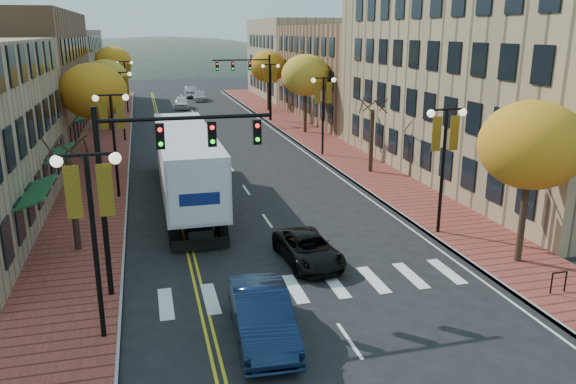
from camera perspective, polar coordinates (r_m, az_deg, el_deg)
ground at (r=20.06m, az=4.21°, el=-11.99°), size 200.00×200.00×0.00m
sidewalk_left at (r=50.20m, az=-17.95°, el=4.57°), size 4.00×85.00×0.15m
sidewalk_right at (r=52.25m, az=2.20°, el=5.76°), size 4.00×85.00×0.15m
building_left_mid at (r=54.04m, az=-26.88°, el=10.22°), size 12.00×24.00×11.00m
building_left_far at (r=78.66m, az=-23.15°, el=11.42°), size 12.00×26.00×9.50m
building_right_near at (r=40.82m, az=22.60°, el=12.19°), size 15.00×28.00×15.00m
building_right_mid at (r=63.71m, az=8.13°, el=11.95°), size 15.00×24.00×10.00m
building_right_far at (r=84.40m, az=2.30°, el=13.41°), size 15.00×20.00×11.00m
tree_left_a at (r=25.94m, az=-20.96°, el=-1.07°), size 0.28×0.28×4.20m
tree_left_b at (r=41.04m, az=-19.18°, el=9.65°), size 4.48×4.48×7.21m
tree_left_c at (r=56.98m, az=-18.02°, el=10.92°), size 4.16×4.16×6.69m
tree_left_d at (r=74.89m, az=-17.36°, el=12.45°), size 4.61×4.61×7.42m
tree_right_a at (r=24.28m, az=23.50°, el=4.37°), size 4.16×4.16×6.69m
tree_right_b at (r=38.43m, az=8.47°, el=5.15°), size 0.28×0.28×4.20m
tree_right_c at (r=52.99m, az=1.79°, el=11.77°), size 4.48×4.48×7.21m
tree_right_d at (r=68.47m, az=-2.05°, el=12.61°), size 4.35×4.35×7.00m
lamp_left_a at (r=17.57m, az=-19.35°, el=-1.84°), size 1.96×0.36×6.05m
lamp_left_b at (r=33.17m, az=-17.36°, el=6.45°), size 1.96×0.36×6.05m
lamp_left_c at (r=51.01m, az=-16.58°, el=9.66°), size 1.96×0.36×6.05m
lamp_left_d at (r=68.93m, az=-16.20°, el=11.20°), size 1.96×0.36×6.05m
lamp_right_a at (r=26.84m, az=15.60°, el=4.46°), size 1.96×0.36×6.05m
lamp_right_b at (r=43.15m, az=3.61°, el=9.22°), size 1.96×0.36×6.05m
lamp_right_c at (r=60.43m, az=-1.77°, el=11.21°), size 1.96×0.36×6.05m
traffic_mast_near at (r=20.23m, az=-13.20°, el=2.79°), size 6.10×0.35×7.00m
traffic_mast_far at (r=59.97m, az=-3.70°, el=11.75°), size 6.10×0.34×7.00m
semi_truck at (r=32.13m, az=-10.49°, el=3.38°), size 2.81×17.18×4.29m
navy_sedan at (r=18.08m, az=-2.68°, el=-12.39°), size 1.98×5.03×1.63m
black_suv at (r=23.67m, az=2.05°, el=-5.78°), size 2.33×4.56×1.23m
car_far_white at (r=72.20m, az=-10.75°, el=8.92°), size 2.17×4.64×1.54m
car_far_silver at (r=80.21m, az=-8.96°, el=9.63°), size 2.08×4.71×1.35m
car_far_oncoming at (r=84.64m, az=-9.88°, el=10.00°), size 1.75×4.83×1.59m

